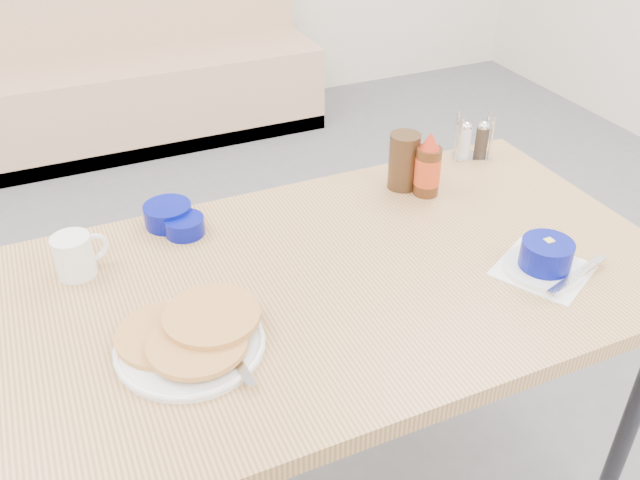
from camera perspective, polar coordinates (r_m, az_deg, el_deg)
name	(u,v)px	position (r m, az deg, el deg)	size (l,w,h in m)	color
booth_bench	(135,73)	(3.81, -15.31, 13.38)	(1.90, 0.56, 1.22)	tan
dining_table	(345,295)	(1.47, 2.09, -4.65)	(1.40, 0.80, 0.76)	tan
pancake_plate	(191,338)	(1.26, -10.81, -8.09)	(0.28, 0.29, 0.05)	white
coffee_mug	(76,255)	(1.49, -19.89, -1.18)	(0.12, 0.08, 0.09)	white
grits_setting	(546,259)	(1.49, 18.48, -1.51)	(0.26, 0.24, 0.07)	white
creamer_bowl	(168,215)	(1.61, -12.67, 2.09)	(0.11, 0.11, 0.05)	#050C7B
butter_bowl	(185,226)	(1.57, -11.33, 1.16)	(0.09, 0.09, 0.04)	#050C7B
amber_tumbler	(404,161)	(1.72, 7.07, 6.61)	(0.08, 0.08, 0.14)	#3A2412
condiment_caddy	(473,143)	(1.91, 12.75, 8.01)	(0.12, 0.09, 0.12)	silver
syrup_bottle	(428,168)	(1.70, 9.06, 6.03)	(0.06, 0.06, 0.17)	#47230F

